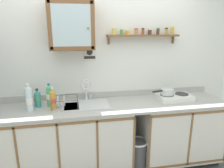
% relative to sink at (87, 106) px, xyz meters
% --- Properties ---
extents(back_wall, '(3.71, 0.07, 2.43)m').
position_rel_sink_xyz_m(back_wall, '(0.29, 0.30, 0.32)').
color(back_wall, white).
rests_on(back_wall, ground).
extents(lower_cabinet_run, '(1.80, 0.63, 0.89)m').
position_rel_sink_xyz_m(lower_cabinet_run, '(-0.35, -0.03, -0.45)').
color(lower_cabinet_run, black).
rests_on(lower_cabinet_run, ground).
extents(lower_cabinet_run_right, '(1.11, 0.63, 0.89)m').
position_rel_sink_xyz_m(lower_cabinet_run_right, '(1.28, -0.03, -0.45)').
color(lower_cabinet_run_right, black).
rests_on(lower_cabinet_run_right, ground).
extents(countertop, '(3.07, 0.65, 0.03)m').
position_rel_sink_xyz_m(countertop, '(0.29, -0.04, 0.01)').
color(countertop, '#B2B2AD').
rests_on(countertop, lower_cabinet_run).
extents(backsplash, '(3.07, 0.02, 0.08)m').
position_rel_sink_xyz_m(backsplash, '(0.29, 0.26, 0.06)').
color(backsplash, '#B2B2AD').
rests_on(backsplash, countertop).
extents(sink, '(0.56, 0.41, 0.42)m').
position_rel_sink_xyz_m(sink, '(0.00, 0.00, 0.00)').
color(sink, silver).
rests_on(sink, countertop).
extents(hot_plate_stove, '(0.45, 0.26, 0.08)m').
position_rel_sink_xyz_m(hot_plate_stove, '(1.18, -0.05, 0.06)').
color(hot_plate_stove, silver).
rests_on(hot_plate_stove, countertop).
extents(saucepan, '(0.31, 0.17, 0.08)m').
position_rel_sink_xyz_m(saucepan, '(1.07, -0.03, 0.15)').
color(saucepan, silver).
rests_on(saucepan, hot_plate_stove).
extents(bottle_juice_amber_0, '(0.07, 0.07, 0.28)m').
position_rel_sink_xyz_m(bottle_juice_amber_0, '(-0.40, -0.09, 0.15)').
color(bottle_juice_amber_0, gold).
rests_on(bottle_juice_amber_0, countertop).
extents(bottle_opaque_white_1, '(0.08, 0.08, 0.25)m').
position_rel_sink_xyz_m(bottle_opaque_white_1, '(-0.71, 0.08, 0.13)').
color(bottle_opaque_white_1, white).
rests_on(bottle_opaque_white_1, countertop).
extents(bottle_soda_green_2, '(0.07, 0.07, 0.29)m').
position_rel_sink_xyz_m(bottle_soda_green_2, '(-0.45, 0.05, 0.16)').
color(bottle_soda_green_2, '#4CB266').
rests_on(bottle_soda_green_2, countertop).
extents(bottle_detergent_teal_3, '(0.08, 0.08, 0.23)m').
position_rel_sink_xyz_m(bottle_detergent_teal_3, '(-0.60, 0.05, 0.13)').
color(bottle_detergent_teal_3, teal).
rests_on(bottle_detergent_teal_3, countertop).
extents(bottle_water_clear_4, '(0.08, 0.08, 0.33)m').
position_rel_sink_xyz_m(bottle_water_clear_4, '(-0.67, -0.06, 0.17)').
color(bottle_water_clear_4, silver).
rests_on(bottle_water_clear_4, countertop).
extents(dish_rack, '(0.32, 0.26, 0.16)m').
position_rel_sink_xyz_m(dish_rack, '(-0.27, -0.04, 0.05)').
color(dish_rack, '#B2B2B7').
rests_on(dish_rack, countertop).
extents(wall_cabinet, '(0.54, 0.29, 0.58)m').
position_rel_sink_xyz_m(wall_cabinet, '(-0.14, 0.14, 1.00)').
color(wall_cabinet, brown).
extents(spice_shelf, '(0.97, 0.14, 0.23)m').
position_rel_sink_xyz_m(spice_shelf, '(0.79, 0.21, 0.88)').
color(spice_shelf, brown).
extents(warning_sign, '(0.17, 0.01, 0.20)m').
position_rel_sink_xyz_m(warning_sign, '(0.07, 0.27, 0.63)').
color(warning_sign, silver).
extents(trash_bin, '(0.27, 0.27, 0.45)m').
position_rel_sink_xyz_m(trash_bin, '(0.64, -0.19, -0.67)').
color(trash_bin, '#4C4C51').
rests_on(trash_bin, ground).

